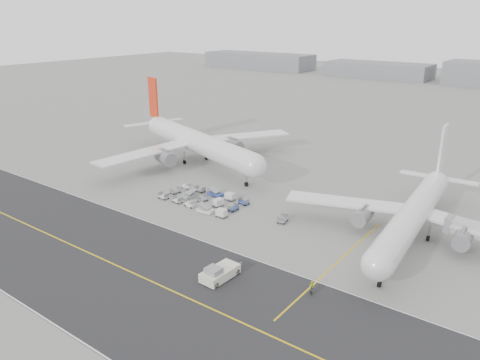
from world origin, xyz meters
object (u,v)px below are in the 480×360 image
Objects in this scene: pushback_tug at (219,273)px; ground_crew_a at (311,291)px; airliner_a at (196,141)px; airliner_b at (414,213)px; ground_crew_b at (312,287)px.

ground_crew_a is at bearing 20.42° from pushback_tug.
airliner_b is (66.18, -12.36, -1.11)m from airliner_a.
ground_crew_b is at bearing 115.41° from ground_crew_a.
airliner_b is at bearing 61.61° from pushback_tug.
airliner_a is at bearing 137.65° from pushback_tug.
ground_crew_a is at bearing 137.07° from ground_crew_b.
ground_crew_b is (14.01, 5.39, -0.08)m from pushback_tug.
ground_crew_a is 0.94m from ground_crew_b.
airliner_a reaches higher than ground_crew_a.
pushback_tug reaches higher than ground_crew_b.
ground_crew_b is at bearing -105.79° from airliner_a.
airliner_b is at bearing 78.18° from ground_crew_a.
ground_crew_a is (-6.06, -29.16, -4.34)m from airliner_b.
airliner_b is 29.35m from ground_crew_b.
airliner_b is 31.76× the size of ground_crew_a.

